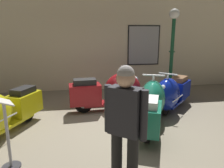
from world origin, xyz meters
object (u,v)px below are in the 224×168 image
object	(u,v)px
scooter_0	(2,112)
info_stanchion	(8,139)
scooter_2	(151,105)
scooter_3	(171,93)
visitor_0	(125,123)
lamppost	(172,46)
scooter_1	(112,91)

from	to	relation	value
scooter_0	info_stanchion	bearing A→B (deg)	47.32
scooter_2	info_stanchion	distance (m)	2.76
scooter_3	info_stanchion	world-z (taller)	info_stanchion
visitor_0	info_stanchion	xyz separation A→B (m)	(-1.58, 0.76, -0.48)
lamppost	info_stanchion	distance (m)	5.30
scooter_0	visitor_0	distance (m)	2.81
info_stanchion	lamppost	bearing A→B (deg)	39.88
scooter_2	visitor_0	xyz separation A→B (m)	(-0.97, -1.81, 0.45)
info_stanchion	scooter_3	bearing A→B (deg)	29.29
scooter_3	lamppost	world-z (taller)	lamppost
scooter_0	visitor_0	world-z (taller)	visitor_0
scooter_1	scooter_2	world-z (taller)	scooter_1
lamppost	scooter_2	bearing A→B (deg)	-122.19
scooter_2	lamppost	world-z (taller)	lamppost
scooter_3	info_stanchion	size ratio (longest dim) A/B	1.41
lamppost	info_stanchion	world-z (taller)	lamppost
info_stanchion	scooter_2	bearing A→B (deg)	22.54
scooter_1	visitor_0	size ratio (longest dim) A/B	1.15
scooter_2	lamppost	bearing A→B (deg)	-8.76
scooter_1	visitor_0	bearing A→B (deg)	-99.80
visitor_0	info_stanchion	world-z (taller)	visitor_0
scooter_0	scooter_1	size ratio (longest dim) A/B	0.94
scooter_1	info_stanchion	size ratio (longest dim) A/B	1.70
info_stanchion	scooter_1	bearing A→B (deg)	49.31
scooter_0	lamppost	distance (m)	5.05
info_stanchion	scooter_0	bearing A→B (deg)	111.32
scooter_0	scooter_1	xyz separation A→B (m)	(2.32, 1.04, 0.03)
scooter_3	info_stanchion	xyz separation A→B (m)	(-3.37, -1.89, -0.01)
scooter_0	lamppost	world-z (taller)	lamppost
scooter_3	visitor_0	bearing A→B (deg)	10.31
scooter_1	lamppost	distance (m)	2.62
scooter_3	visitor_0	xyz separation A→B (m)	(-1.79, -2.65, 0.47)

